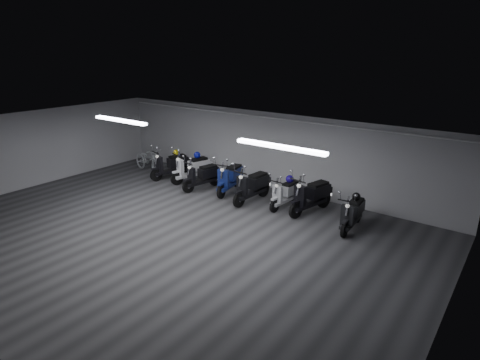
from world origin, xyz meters
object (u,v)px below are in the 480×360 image
Objects in this scene: scooter_0 at (170,161)px; helmet_1 at (356,197)px; scooter_3 at (202,171)px; helmet_0 at (290,179)px; scooter_9 at (353,208)px; scooter_4 at (230,173)px; scooter_7 at (311,190)px; scooter_5 at (252,181)px; helmet_3 at (176,153)px; bicycle at (148,157)px; helmet_2 at (197,155)px; scooter_6 at (285,189)px; scooter_2 at (191,164)px.

scooter_0 is 8.11× the size of helmet_1.
helmet_0 is at bearing 21.35° from scooter_3.
scooter_9 is 0.37m from helmet_1.
scooter_7 is at bearing -10.37° from scooter_4.
scooter_5 reaches higher than scooter_9.
scooter_3 is 1.88m from helmet_3.
scooter_5 is 1.13× the size of scooter_9.
scooter_9 is 0.92× the size of bicycle.
scooter_3 is 4.24m from scooter_7.
scooter_3 is at bearing -174.41° from scooter_5.
scooter_0 is 1.39m from bicycle.
scooter_4 reaches higher than helmet_2.
scooter_6 is at bearing 16.25° from scooter_5.
helmet_3 is at bearing -167.62° from scooter_7.
helmet_1 is at bearing 16.11° from scooter_0.
scooter_0 is 6.08m from scooter_7.
scooter_5 is at bearing -5.99° from helmet_3.
scooter_0 reaches higher than scooter_6.
scooter_6 reaches higher than bicycle.
scooter_4 reaches higher than bicycle.
scooter_2 is 0.41m from helmet_2.
helmet_1 is at bearing 14.47° from scooter_3.
scooter_4 is 2.84m from helmet_3.
scooter_0 reaches higher than helmet_2.
scooter_6 is at bearing 17.45° from scooter_3.
helmet_1 is 7.51m from helmet_3.
scooter_6 is 6.83× the size of helmet_3.
scooter_4 is at bearing -174.87° from helmet_0.
helmet_2 is at bearing 90.00° from scooter_2.
scooter_7 is 1.52m from helmet_1.
scooter_0 is 4.06m from scooter_5.
scooter_2 is 5.10m from scooter_7.
scooter_9 is at bearing 13.07° from scooter_2.
scooter_4 is 8.26× the size of helmet_1.
scooter_7 is 1.15× the size of scooter_9.
scooter_7 is 6.01m from helmet_3.
scooter_7 reaches higher than helmet_3.
helmet_0 is 1.04× the size of helmet_3.
scooter_3 reaches higher than helmet_3.
scooter_7 is at bearing -2.98° from helmet_2.
scooter_5 is at bearing -11.13° from helmet_2.
helmet_0 is (6.60, 0.29, 0.29)m from bicycle.
scooter_6 is 0.37m from helmet_0.
scooter_5 is at bearing -163.37° from scooter_6.
scooter_0 is 1.00× the size of bicycle.
helmet_3 is (-7.50, 0.24, 0.08)m from helmet_1.
bicycle is 7.44× the size of helmet_0.
scooter_6 reaches higher than helmet_2.
helmet_2 is (2.44, 0.39, 0.41)m from bicycle.
scooter_4 reaches higher than helmet_0.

